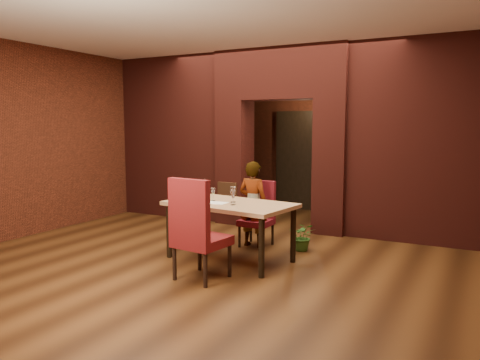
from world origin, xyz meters
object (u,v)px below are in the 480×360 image
at_px(wine_glass_b, 233,195).
at_px(potted_plant, 303,237).
at_px(dining_table, 230,231).
at_px(wine_glass_c, 233,198).
at_px(person_seated, 253,204).
at_px(wine_glass_a, 213,194).
at_px(chair_far, 256,214).
at_px(wine_bucket, 186,191).
at_px(chair_near, 202,228).
at_px(water_bottle, 205,188).

relative_size(wine_glass_b, potted_plant, 0.51).
xyz_separation_m(dining_table, wine_glass_c, (0.14, -0.15, 0.50)).
height_order(person_seated, potted_plant, person_seated).
bearing_deg(wine_glass_b, dining_table, -145.79).
height_order(wine_glass_a, wine_glass_c, wine_glass_c).
xyz_separation_m(chair_far, wine_bucket, (-0.65, -0.93, 0.43)).
distance_m(chair_near, water_bottle, 1.23).
xyz_separation_m(chair_far, person_seated, (-0.03, -0.04, 0.16)).
relative_size(wine_glass_b, water_bottle, 0.77).
xyz_separation_m(chair_near, wine_glass_c, (0.05, 0.70, 0.28)).
bearing_deg(wine_glass_c, wine_bucket, 175.46).
relative_size(chair_near, wine_glass_b, 5.77).
relative_size(chair_far, water_bottle, 3.57).
xyz_separation_m(wine_glass_b, wine_glass_c, (0.10, -0.18, -0.01)).
distance_m(person_seated, water_bottle, 0.84).
bearing_deg(wine_bucket, chair_near, -45.72).
height_order(chair_far, potted_plant, chair_far).
xyz_separation_m(chair_far, wine_glass_b, (0.04, -0.81, 0.41)).
xyz_separation_m(dining_table, person_seated, (-0.03, 0.80, 0.26)).
relative_size(wine_glass_c, wine_bucket, 0.81).
distance_m(wine_glass_a, potted_plant, 1.51).
xyz_separation_m(wine_glass_b, potted_plant, (0.69, 0.89, -0.70)).
bearing_deg(chair_near, wine_bucket, -39.10).
height_order(dining_table, potted_plant, dining_table).
distance_m(person_seated, potted_plant, 0.89).
bearing_deg(wine_glass_b, potted_plant, 52.11).
relative_size(water_bottle, potted_plant, 0.66).
bearing_deg(wine_bucket, wine_glass_c, -4.54).
bearing_deg(person_seated, wine_glass_a, 77.59).
height_order(person_seated, wine_glass_c, person_seated).
xyz_separation_m(wine_glass_a, water_bottle, (-0.24, 0.16, 0.05)).
height_order(chair_far, chair_near, chair_near).
xyz_separation_m(dining_table, chair_near, (0.09, -0.85, 0.22)).
bearing_deg(wine_glass_b, person_seated, 95.33).
distance_m(dining_table, chair_far, 0.84).
bearing_deg(wine_glass_a, wine_bucket, -165.02).
bearing_deg(wine_glass_b, wine_glass_c, -61.47).
bearing_deg(chair_near, wine_glass_a, -60.55).
bearing_deg(dining_table, chair_near, -76.58).
distance_m(chair_near, potted_plant, 1.92).
xyz_separation_m(wine_glass_a, wine_bucket, (-0.38, -0.10, 0.03)).
distance_m(chair_far, person_seated, 0.17).
relative_size(wine_glass_b, wine_glass_c, 1.09).
distance_m(wine_glass_c, potted_plant, 1.41).
xyz_separation_m(chair_far, water_bottle, (-0.51, -0.67, 0.44)).
bearing_deg(dining_table, chair_far, 97.61).
bearing_deg(dining_table, wine_glass_b, 41.63).
xyz_separation_m(wine_bucket, water_bottle, (0.14, 0.26, 0.02)).
relative_size(chair_near, wine_bucket, 5.11).
height_order(wine_glass_a, water_bottle, water_bottle).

